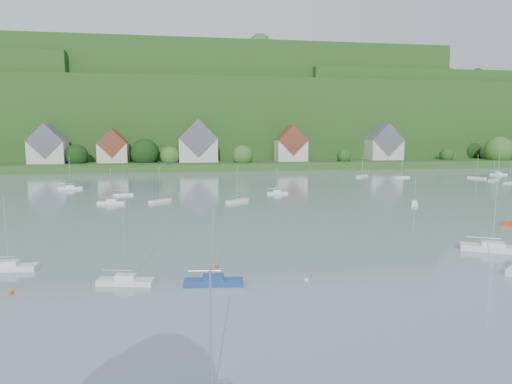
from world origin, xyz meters
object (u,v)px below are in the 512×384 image
near_sailboat_1 (213,281)px  near_sailboat_6 (8,266)px  near_sailboat_4 (493,247)px  near_sailboat_0 (126,280)px

near_sailboat_1 → near_sailboat_6: near_sailboat_6 is taller
near_sailboat_4 → near_sailboat_6: size_ratio=1.26×
near_sailboat_0 → near_sailboat_1: bearing=1.7°
near_sailboat_6 → near_sailboat_4: bearing=3.1°
near_sailboat_1 → near_sailboat_6: (-21.95, 8.75, 0.01)m
near_sailboat_4 → near_sailboat_0: bearing=-143.2°
near_sailboat_4 → near_sailboat_6: bearing=-151.9°
near_sailboat_4 → near_sailboat_6: (-58.19, 1.24, -0.06)m
near_sailboat_1 → near_sailboat_4: near_sailboat_4 is taller
near_sailboat_1 → near_sailboat_0: bearing=176.5°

